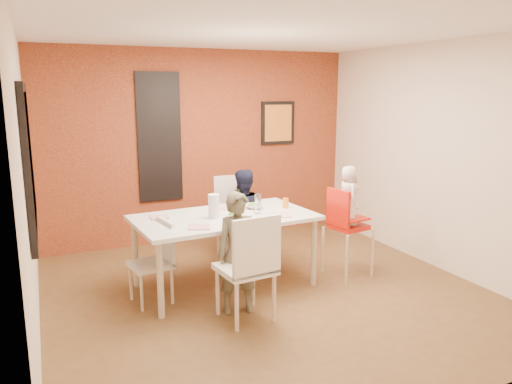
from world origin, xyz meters
name	(u,v)px	position (x,y,z in m)	size (l,w,h in m)	color
ground	(267,293)	(0.00, 0.00, 0.00)	(4.50, 4.50, 0.00)	brown
ceiling	(269,31)	(0.00, 0.00, 2.70)	(4.50, 4.50, 0.02)	white
wall_back	(201,146)	(0.00, 2.25, 1.35)	(4.50, 0.02, 2.70)	#F1DFC7
wall_front	(423,221)	(0.00, -2.25, 1.35)	(4.50, 0.02, 2.70)	#F1DFC7
wall_left	(26,185)	(-2.25, 0.00, 1.35)	(0.02, 4.50, 2.70)	#F1DFC7
wall_right	(438,157)	(2.25, 0.00, 1.35)	(0.02, 4.50, 2.70)	#F1DFC7
brick_accent_wall	(201,146)	(0.00, 2.23, 1.35)	(4.50, 0.02, 2.70)	maroon
picture_window_frame	(28,159)	(-2.22, 0.20, 1.55)	(0.05, 1.70, 1.30)	black
picture_window_pane	(30,159)	(-2.21, 0.20, 1.55)	(0.02, 1.55, 1.15)	black
glassblock_strip	(159,137)	(-0.60, 2.21, 1.50)	(0.55, 0.03, 1.70)	#B3BDC3
glassblock_surround	(159,138)	(-0.60, 2.21, 1.50)	(0.60, 0.03, 1.76)	black
art_print_frame	(278,123)	(1.20, 2.21, 1.65)	(0.54, 0.03, 0.64)	black
art_print_canvas	(278,123)	(1.20, 2.19, 1.65)	(0.44, 0.01, 0.54)	orange
dining_table	(224,222)	(-0.34, 0.38, 0.73)	(2.00, 1.21, 0.80)	white
chair_near	(250,263)	(-0.43, -0.55, 0.58)	(0.53, 0.53, 1.04)	white
chair_far	(235,212)	(0.13, 1.28, 0.59)	(0.51, 0.51, 1.05)	beige
chair_left	(157,257)	(-1.11, 0.28, 0.47)	(0.45, 0.45, 0.84)	beige
high_chair	(345,224)	(1.05, 0.11, 0.62)	(0.50, 0.50, 1.04)	red
child_near	(239,253)	(-0.44, -0.30, 0.60)	(0.44, 0.29, 1.20)	brown
child_far	(242,216)	(0.13, 1.02, 0.59)	(0.58, 0.45, 1.18)	black
toddler	(348,195)	(1.07, 0.12, 0.95)	(0.33, 0.22, 0.68)	silver
plate_near_left	(199,227)	(-0.73, 0.04, 0.81)	(0.22, 0.22, 0.01)	white
plate_far_mid	(217,208)	(-0.29, 0.75, 0.81)	(0.21, 0.21, 0.01)	white
plate_near_right	(280,215)	(0.22, 0.15, 0.81)	(0.23, 0.23, 0.01)	white
plate_far_left	(160,217)	(-1.00, 0.58, 0.81)	(0.20, 0.20, 0.01)	white
salad_bowl_a	(235,215)	(-0.26, 0.26, 0.82)	(0.19, 0.19, 0.05)	white
salad_bowl_b	(255,206)	(0.10, 0.56, 0.82)	(0.20, 0.20, 0.05)	silver
wine_bottle	(237,201)	(-0.14, 0.50, 0.92)	(0.07, 0.07, 0.25)	black
wine_glass_a	(239,211)	(-0.26, 0.16, 0.89)	(0.06, 0.06, 0.19)	silver
wine_glass_b	(258,204)	(0.03, 0.32, 0.91)	(0.08, 0.08, 0.22)	silver
paper_towel_roll	(214,206)	(-0.48, 0.33, 0.93)	(0.12, 0.12, 0.26)	white
condiment_red	(236,207)	(-0.19, 0.41, 0.88)	(0.04, 0.04, 0.15)	red
condiment_green	(232,209)	(-0.25, 0.39, 0.86)	(0.03, 0.03, 0.13)	#2E6923
condiment_brown	(229,209)	(-0.29, 0.37, 0.87)	(0.03, 0.03, 0.14)	brown
sippy_cup	(286,203)	(0.43, 0.43, 0.86)	(0.07, 0.07, 0.11)	orange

